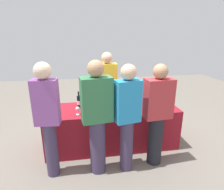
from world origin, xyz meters
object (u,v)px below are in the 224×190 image
(wine_glass_2, at_px, (116,105))
(wine_glass_1, at_px, (101,107))
(wine_bottle_3, at_px, (158,97))
(guest_0, at_px, (48,116))
(wine_bottle_2, at_px, (119,99))
(guest_1, at_px, (97,116))
(guest_2, at_px, (127,115))
(wine_bottle_0, at_px, (79,102))
(server_pouring, at_px, (107,90))
(wine_bottle_1, at_px, (96,100))
(wine_glass_0, at_px, (78,109))
(menu_board, at_px, (151,105))
(guest_3, at_px, (157,113))

(wine_glass_2, bearing_deg, wine_glass_1, -168.42)
(wine_bottle_3, relative_size, guest_0, 0.18)
(wine_bottle_2, bearing_deg, guest_1, -120.49)
(wine_glass_1, height_order, guest_2, guest_2)
(wine_bottle_0, xyz_separation_m, wine_bottle_3, (1.56, 0.02, -0.00))
(guest_2, bearing_deg, guest_0, 165.84)
(guest_0, bearing_deg, wine_glass_1, 37.07)
(wine_glass_2, height_order, server_pouring, server_pouring)
(wine_bottle_1, height_order, wine_glass_2, wine_bottle_1)
(guest_2, bearing_deg, wine_glass_2, 84.89)
(guest_1, bearing_deg, wine_bottle_2, 51.28)
(wine_glass_0, height_order, guest_0, guest_0)
(server_pouring, height_order, guest_2, server_pouring)
(wine_glass_1, height_order, menu_board, wine_glass_1)
(wine_bottle_1, relative_size, guest_1, 0.18)
(wine_bottle_3, bearing_deg, wine_glass_1, -165.45)
(wine_glass_0, bearing_deg, server_pouring, 53.09)
(wine_bottle_1, height_order, server_pouring, server_pouring)
(wine_bottle_2, bearing_deg, wine_bottle_3, -1.87)
(wine_bottle_3, xyz_separation_m, wine_glass_1, (-1.18, -0.31, -0.01))
(wine_bottle_1, bearing_deg, wine_glass_2, -37.11)
(wine_glass_1, relative_size, guest_0, 0.08)
(wine_bottle_1, xyz_separation_m, wine_bottle_3, (1.24, -0.00, -0.00))
(wine_bottle_0, xyz_separation_m, wine_bottle_1, (0.32, 0.02, 0.00))
(wine_bottle_0, relative_size, guest_0, 0.18)
(wine_glass_1, relative_size, guest_3, 0.09)
(wine_glass_1, xyz_separation_m, guest_1, (-0.11, -0.53, 0.07))
(guest_2, xyz_separation_m, guest_3, (0.50, 0.08, -0.04))
(wine_glass_1, bearing_deg, wine_bottle_0, 142.89)
(wine_bottle_0, bearing_deg, guest_2, -49.62)
(wine_bottle_0, height_order, wine_glass_1, wine_bottle_0)
(wine_bottle_1, relative_size, wine_glass_1, 2.17)
(wine_glass_0, relative_size, menu_board, 0.16)
(wine_bottle_2, height_order, guest_1, guest_1)
(guest_3, bearing_deg, wine_glass_0, 155.63)
(guest_1, xyz_separation_m, menu_board, (1.46, 1.59, -0.52))
(wine_bottle_1, distance_m, guest_0, 1.10)
(wine_bottle_1, height_order, guest_0, guest_0)
(server_pouring, xyz_separation_m, guest_2, (0.12, -1.35, -0.01))
(wine_glass_2, xyz_separation_m, guest_2, (0.07, -0.61, 0.07))
(wine_bottle_2, height_order, menu_board, wine_bottle_2)
(wine_bottle_2, relative_size, guest_1, 0.19)
(guest_3, bearing_deg, guest_2, -175.87)
(wine_bottle_0, relative_size, wine_glass_0, 2.19)
(guest_0, relative_size, guest_3, 1.04)
(wine_bottle_3, height_order, wine_glass_0, wine_bottle_3)
(wine_bottle_3, distance_m, wine_glass_2, 0.94)
(wine_bottle_2, relative_size, wine_glass_1, 2.30)
(wine_bottle_2, bearing_deg, guest_2, -93.63)
(wine_bottle_3, xyz_separation_m, menu_board, (0.17, 0.75, -0.46))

